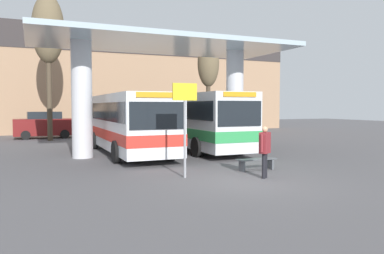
# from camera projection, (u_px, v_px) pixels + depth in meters

# --- Properties ---
(ground_plane) EXTENTS (100.00, 100.00, 0.00)m
(ground_plane) POSITION_uv_depth(u_px,v_px,m) (245.00, 181.00, 12.50)
(ground_plane) COLOR #565456
(townhouse_backdrop) EXTENTS (40.00, 0.58, 10.02)m
(townhouse_backdrop) POSITION_uv_depth(u_px,v_px,m) (105.00, 72.00, 35.58)
(townhouse_backdrop) COLOR #9E7A5B
(townhouse_backdrop) RESTS_ON ground_plane
(station_canopy) EXTENTS (13.50, 6.09, 5.91)m
(station_canopy) POSITION_uv_depth(u_px,v_px,m) (165.00, 64.00, 19.72)
(station_canopy) COLOR silver
(station_canopy) RESTS_ON ground_plane
(transit_bus_left_bay) EXTENTS (2.84, 10.42, 3.11)m
(transit_bus_left_bay) POSITION_uv_depth(u_px,v_px,m) (127.00, 121.00, 19.84)
(transit_bus_left_bay) COLOR silver
(transit_bus_left_bay) RESTS_ON ground_plane
(transit_bus_center_bay) EXTENTS (2.75, 10.95, 3.20)m
(transit_bus_center_bay) POSITION_uv_depth(u_px,v_px,m) (193.00, 119.00, 21.94)
(transit_bus_center_bay) COLOR silver
(transit_bus_center_bay) RESTS_ON ground_plane
(waiting_bench_near_pillar) EXTENTS (1.63, 0.44, 0.46)m
(waiting_bench_near_pillar) POSITION_uv_depth(u_px,v_px,m) (256.00, 162.00, 14.67)
(waiting_bench_near_pillar) COLOR #4C5156
(waiting_bench_near_pillar) RESTS_ON ground_plane
(info_sign_platform) EXTENTS (0.90, 0.09, 3.32)m
(info_sign_platform) POSITION_uv_depth(u_px,v_px,m) (185.00, 111.00, 13.03)
(info_sign_platform) COLOR gray
(info_sign_platform) RESTS_ON ground_plane
(pedestrian_waiting) EXTENTS (0.60, 0.49, 1.81)m
(pedestrian_waiting) POSITION_uv_depth(u_px,v_px,m) (265.00, 147.00, 13.01)
(pedestrian_waiting) COLOR black
(pedestrian_waiting) RESTS_ON ground_plane
(poplar_tree_behind_left) EXTENTS (1.84, 1.84, 8.24)m
(poplar_tree_behind_left) POSITION_uv_depth(u_px,v_px,m) (208.00, 65.00, 31.79)
(poplar_tree_behind_left) COLOR #473A2B
(poplar_tree_behind_left) RESTS_ON ground_plane
(poplar_tree_behind_right) EXTENTS (2.27, 2.27, 10.62)m
(poplar_tree_behind_right) POSITION_uv_depth(u_px,v_px,m) (48.00, 31.00, 27.01)
(poplar_tree_behind_right) COLOR #473A2B
(poplar_tree_behind_right) RESTS_ON ground_plane
(parked_car_street) EXTENTS (4.61, 2.11, 2.10)m
(parked_car_street) POSITION_uv_depth(u_px,v_px,m) (45.00, 125.00, 29.52)
(parked_car_street) COLOR maroon
(parked_car_street) RESTS_ON ground_plane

